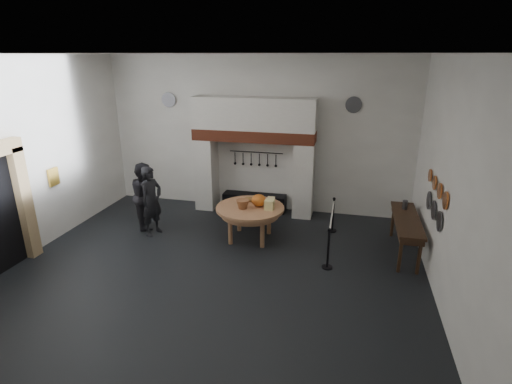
% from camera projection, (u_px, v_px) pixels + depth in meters
% --- Properties ---
extents(floor, '(9.00, 8.00, 0.02)m').
position_uv_depth(floor, '(215.00, 271.00, 8.75)').
color(floor, black).
rests_on(floor, ground).
extents(ceiling, '(9.00, 8.00, 0.02)m').
position_uv_depth(ceiling, '(207.00, 54.00, 7.27)').
color(ceiling, silver).
rests_on(ceiling, wall_back).
extents(wall_back, '(9.00, 0.02, 4.50)m').
position_uv_depth(wall_back, '(257.00, 135.00, 11.69)').
color(wall_back, white).
rests_on(wall_back, floor).
extents(wall_front, '(9.00, 0.02, 4.50)m').
position_uv_depth(wall_front, '(88.00, 272.00, 4.33)').
color(wall_front, white).
rests_on(wall_front, floor).
extents(wall_left, '(0.02, 8.00, 4.50)m').
position_uv_depth(wall_left, '(22.00, 159.00, 8.99)').
color(wall_left, white).
rests_on(wall_left, floor).
extents(wall_right, '(0.02, 8.00, 4.50)m').
position_uv_depth(wall_right, '(453.00, 188.00, 7.03)').
color(wall_right, white).
rests_on(wall_right, floor).
extents(chimney_pier_left, '(0.55, 0.70, 2.15)m').
position_uv_depth(chimney_pier_left, '(207.00, 173.00, 12.07)').
color(chimney_pier_left, silver).
rests_on(chimney_pier_left, floor).
extents(chimney_pier_right, '(0.55, 0.70, 2.15)m').
position_uv_depth(chimney_pier_right, '(304.00, 180.00, 11.43)').
color(chimney_pier_right, silver).
rests_on(chimney_pier_right, floor).
extents(hearth_brick_band, '(3.50, 0.72, 0.32)m').
position_uv_depth(hearth_brick_band, '(254.00, 135.00, 11.35)').
color(hearth_brick_band, '#9E442B').
rests_on(hearth_brick_band, chimney_pier_left).
extents(chimney_hood, '(3.50, 0.70, 0.90)m').
position_uv_depth(chimney_hood, '(254.00, 114.00, 11.15)').
color(chimney_hood, silver).
rests_on(chimney_hood, hearth_brick_band).
extents(iron_range, '(1.90, 0.45, 0.50)m').
position_uv_depth(iron_range, '(255.00, 202.00, 12.09)').
color(iron_range, black).
rests_on(iron_range, floor).
extents(utensil_rail, '(1.60, 0.02, 0.02)m').
position_uv_depth(utensil_rail, '(256.00, 152.00, 11.78)').
color(utensil_rail, black).
rests_on(utensil_rail, wall_back).
extents(door_jamb_far, '(0.22, 0.30, 2.60)m').
position_uv_depth(door_jamb_far, '(24.00, 204.00, 9.00)').
color(door_jamb_far, tan).
rests_on(door_jamb_far, floor).
extents(wall_plaque, '(0.05, 0.34, 0.44)m').
position_uv_depth(wall_plaque, '(54.00, 177.00, 9.93)').
color(wall_plaque, gold).
rests_on(wall_plaque, wall_left).
extents(work_table, '(2.10, 2.10, 0.07)m').
position_uv_depth(work_table, '(250.00, 208.00, 10.00)').
color(work_table, tan).
rests_on(work_table, floor).
extents(pumpkin, '(0.36, 0.36, 0.31)m').
position_uv_depth(pumpkin, '(259.00, 200.00, 9.98)').
color(pumpkin, orange).
rests_on(pumpkin, work_table).
extents(cheese_block_big, '(0.22, 0.22, 0.24)m').
position_uv_depth(cheese_block_big, '(269.00, 205.00, 9.79)').
color(cheese_block_big, '#F3E491').
rests_on(cheese_block_big, work_table).
extents(cheese_block_small, '(0.18, 0.18, 0.20)m').
position_uv_depth(cheese_block_small, '(271.00, 201.00, 10.08)').
color(cheese_block_small, '#E3CA88').
rests_on(cheese_block_small, work_table).
extents(wicker_basket, '(0.39, 0.39, 0.22)m').
position_uv_depth(wicker_basket, '(243.00, 204.00, 9.84)').
color(wicker_basket, '#9A5C38').
rests_on(wicker_basket, work_table).
extents(bread_loaf, '(0.31, 0.18, 0.13)m').
position_uv_depth(bread_loaf, '(250.00, 199.00, 10.31)').
color(bread_loaf, '#A17839').
rests_on(bread_loaf, work_table).
extents(visitor_near, '(0.62, 0.77, 1.83)m').
position_uv_depth(visitor_near, '(152.00, 201.00, 10.26)').
color(visitor_near, black).
rests_on(visitor_near, floor).
extents(visitor_far, '(1.04, 1.10, 1.80)m').
position_uv_depth(visitor_far, '(145.00, 195.00, 10.73)').
color(visitor_far, black).
rests_on(visitor_far, floor).
extents(side_table, '(0.55, 2.20, 0.06)m').
position_uv_depth(side_table, '(407.00, 219.00, 9.23)').
color(side_table, '#3A2315').
rests_on(side_table, floor).
extents(pewter_jug, '(0.12, 0.12, 0.22)m').
position_uv_depth(pewter_jug, '(405.00, 205.00, 9.74)').
color(pewter_jug, '#535459').
rests_on(pewter_jug, side_table).
extents(copper_pan_a, '(0.03, 0.34, 0.34)m').
position_uv_depth(copper_pan_a, '(445.00, 200.00, 7.32)').
color(copper_pan_a, '#C6662D').
rests_on(copper_pan_a, wall_right).
extents(copper_pan_b, '(0.03, 0.32, 0.32)m').
position_uv_depth(copper_pan_b, '(440.00, 191.00, 7.83)').
color(copper_pan_b, '#C6662D').
rests_on(copper_pan_b, wall_right).
extents(copper_pan_c, '(0.03, 0.30, 0.30)m').
position_uv_depth(copper_pan_c, '(435.00, 183.00, 8.33)').
color(copper_pan_c, '#C6662D').
rests_on(copper_pan_c, wall_right).
extents(copper_pan_d, '(0.03, 0.28, 0.28)m').
position_uv_depth(copper_pan_d, '(430.00, 175.00, 8.84)').
color(copper_pan_d, '#C6662D').
rests_on(copper_pan_d, wall_right).
extents(pewter_plate_left, '(0.03, 0.40, 0.40)m').
position_uv_depth(pewter_plate_left, '(439.00, 221.00, 7.67)').
color(pewter_plate_left, '#4C4C51').
rests_on(pewter_plate_left, wall_right).
extents(pewter_plate_mid, '(0.03, 0.40, 0.40)m').
position_uv_depth(pewter_plate_mid, '(434.00, 210.00, 8.22)').
color(pewter_plate_mid, '#4C4C51').
rests_on(pewter_plate_mid, wall_right).
extents(pewter_plate_right, '(0.03, 0.40, 0.40)m').
position_uv_depth(pewter_plate_right, '(429.00, 200.00, 8.77)').
color(pewter_plate_right, '#4C4C51').
rests_on(pewter_plate_right, wall_right).
extents(pewter_plate_back_left, '(0.44, 0.03, 0.44)m').
position_uv_depth(pewter_plate_back_left, '(169.00, 100.00, 11.93)').
color(pewter_plate_back_left, '#4C4C51').
rests_on(pewter_plate_back_left, wall_back).
extents(pewter_plate_back_right, '(0.44, 0.03, 0.44)m').
position_uv_depth(pewter_plate_back_right, '(354.00, 105.00, 10.75)').
color(pewter_plate_back_right, '#4C4C51').
rests_on(pewter_plate_back_right, wall_back).
extents(barrier_post_near, '(0.05, 0.05, 0.90)m').
position_uv_depth(barrier_post_near, '(328.00, 250.00, 8.72)').
color(barrier_post_near, black).
rests_on(barrier_post_near, floor).
extents(barrier_post_far, '(0.05, 0.05, 0.90)m').
position_uv_depth(barrier_post_far, '(333.00, 215.00, 10.56)').
color(barrier_post_far, black).
rests_on(barrier_post_far, floor).
extents(barrier_rope, '(0.04, 2.00, 0.04)m').
position_uv_depth(barrier_rope, '(332.00, 216.00, 9.50)').
color(barrier_rope, silver).
rests_on(barrier_rope, barrier_post_near).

